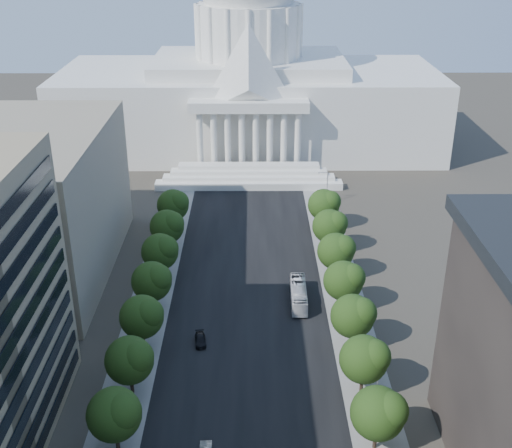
{
  "coord_description": "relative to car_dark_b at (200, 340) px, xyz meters",
  "views": [
    {
      "loc": [
        0.92,
        -20.28,
        66.72
      ],
      "look_at": [
        1.62,
        87.85,
        16.17
      ],
      "focal_mm": 45.0,
      "sensor_mm": 36.0,
      "label": 1
    }
  ],
  "objects": [
    {
      "name": "streetlight_d",
      "position": [
        28.16,
        12.0,
        5.16
      ],
      "size": [
        2.61,
        0.44,
        9.0
      ],
      "color": "gray",
      "rests_on": "ground"
    },
    {
      "name": "tree_r_e",
      "position": [
        26.59,
        -13.19,
        5.79
      ],
      "size": [
        7.79,
        7.6,
        9.97
      ],
      "color": "#33261C",
      "rests_on": "ground"
    },
    {
      "name": "tree_l_g",
      "position": [
        -9.41,
        10.81,
        5.79
      ],
      "size": [
        7.79,
        7.6,
        9.97
      ],
      "color": "#33261C",
      "rests_on": "ground"
    },
    {
      "name": "streetlight_e",
      "position": [
        28.16,
        37.0,
        5.16
      ],
      "size": [
        2.61,
        0.44,
        9.0
      ],
      "color": "gray",
      "rests_on": "ground"
    },
    {
      "name": "tree_l_d",
      "position": [
        -9.41,
        -25.19,
        5.79
      ],
      "size": [
        7.79,
        7.6,
        9.97
      ],
      "color": "#33261C",
      "rests_on": "ground"
    },
    {
      "name": "tree_r_g",
      "position": [
        26.59,
        10.81,
        5.79
      ],
      "size": [
        7.79,
        7.6,
        9.97
      ],
      "color": "#33261C",
      "rests_on": "ground"
    },
    {
      "name": "streetlight_f",
      "position": [
        28.16,
        62.0,
        5.16
      ],
      "size": [
        2.61,
        0.44,
        9.0
      ],
      "color": "gray",
      "rests_on": "ground"
    },
    {
      "name": "car_dark_b",
      "position": [
        0.0,
        0.0,
        0.0
      ],
      "size": [
        2.44,
        4.76,
        1.32
      ],
      "primitive_type": "imported",
      "rotation": [
        0.0,
        0.0,
        0.13
      ],
      "color": "black",
      "rests_on": "ground"
    },
    {
      "name": "capitol",
      "position": [
        8.25,
        111.89,
        19.35
      ],
      "size": [
        120.0,
        56.0,
        73.0
      ],
      "color": "white",
      "rests_on": "ground"
    },
    {
      "name": "tree_l_f",
      "position": [
        -9.41,
        -1.19,
        5.79
      ],
      "size": [
        7.79,
        7.6,
        9.97
      ],
      "color": "#33261C",
      "rests_on": "ground"
    },
    {
      "name": "tree_l_e",
      "position": [
        -9.41,
        -13.19,
        5.79
      ],
      "size": [
        7.79,
        7.6,
        9.97
      ],
      "color": "#33261C",
      "rests_on": "ground"
    },
    {
      "name": "streetlight_c",
      "position": [
        28.16,
        -13.0,
        5.16
      ],
      "size": [
        2.61,
        0.44,
        9.0
      ],
      "color": "gray",
      "rests_on": "ground"
    },
    {
      "name": "sidewalk_left",
      "position": [
        -10.75,
        17.0,
        -0.66
      ],
      "size": [
        8.0,
        260.0,
        0.02
      ],
      "primitive_type": "cube",
      "color": "gray",
      "rests_on": "ground"
    },
    {
      "name": "tree_r_f",
      "position": [
        26.59,
        -1.19,
        5.79
      ],
      "size": [
        7.79,
        7.6,
        9.97
      ],
      "color": "#33261C",
      "rests_on": "ground"
    },
    {
      "name": "road_asphalt",
      "position": [
        8.25,
        17.0,
        -0.66
      ],
      "size": [
        30.0,
        260.0,
        0.01
      ],
      "primitive_type": "cube",
      "color": "black",
      "rests_on": "ground"
    },
    {
      "name": "city_bus",
      "position": [
        18.12,
        13.45,
        1.07
      ],
      "size": [
        3.16,
        12.51,
        3.47
      ],
      "primitive_type": "imported",
      "rotation": [
        0.0,
        0.0,
        -0.02
      ],
      "color": "silver",
      "rests_on": "ground"
    },
    {
      "name": "tree_l_j",
      "position": [
        -9.41,
        46.81,
        5.79
      ],
      "size": [
        7.79,
        7.6,
        9.97
      ],
      "color": "#33261C",
      "rests_on": "ground"
    },
    {
      "name": "tree_r_j",
      "position": [
        26.59,
        46.81,
        5.79
      ],
      "size": [
        7.79,
        7.6,
        9.97
      ],
      "color": "#33261C",
      "rests_on": "ground"
    },
    {
      "name": "tree_l_h",
      "position": [
        -9.41,
        22.81,
        5.79
      ],
      "size": [
        7.79,
        7.6,
        9.97
      ],
      "color": "#33261C",
      "rests_on": "ground"
    },
    {
      "name": "tree_r_i",
      "position": [
        26.59,
        34.81,
        5.79
      ],
      "size": [
        7.79,
        7.6,
        9.97
      ],
      "color": "#33261C",
      "rests_on": "ground"
    },
    {
      "name": "sidewalk_right",
      "position": [
        27.25,
        17.0,
        -0.66
      ],
      "size": [
        8.0,
        260.0,
        0.02
      ],
      "primitive_type": "cube",
      "color": "gray",
      "rests_on": "ground"
    },
    {
      "name": "tree_l_i",
      "position": [
        -9.41,
        34.81,
        5.79
      ],
      "size": [
        7.79,
        7.6,
        9.97
      ],
      "color": "#33261C",
      "rests_on": "ground"
    },
    {
      "name": "tree_r_d",
      "position": [
        26.59,
        -25.19,
        5.79
      ],
      "size": [
        7.79,
        7.6,
        9.97
      ],
      "color": "#33261C",
      "rests_on": "ground"
    },
    {
      "name": "office_block_left_far",
      "position": [
        -39.75,
        27.0,
        14.34
      ],
      "size": [
        38.0,
        52.0,
        30.0
      ],
      "primitive_type": "cube",
      "color": "gray",
      "rests_on": "ground"
    },
    {
      "name": "tree_r_h",
      "position": [
        26.59,
        22.81,
        5.79
      ],
      "size": [
        7.79,
        7.6,
        9.97
      ],
      "color": "#33261C",
      "rests_on": "ground"
    }
  ]
}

